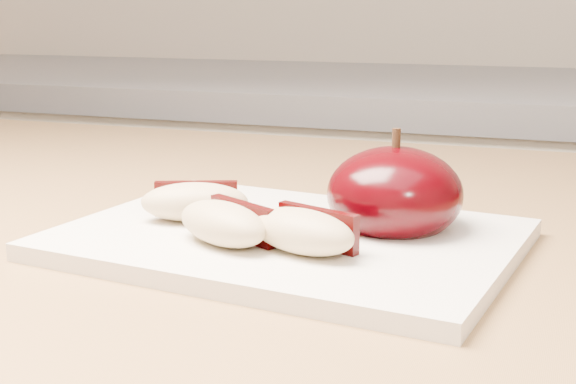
% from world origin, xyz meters
% --- Properties ---
extents(back_cabinet, '(2.40, 0.62, 0.94)m').
position_xyz_m(back_cabinet, '(0.00, 1.20, 0.47)').
color(back_cabinet, silver).
rests_on(back_cabinet, ground).
extents(cutting_board, '(0.29, 0.23, 0.01)m').
position_xyz_m(cutting_board, '(-0.08, 0.40, 0.91)').
color(cutting_board, silver).
rests_on(cutting_board, island_counter).
extents(apple_half, '(0.09, 0.09, 0.07)m').
position_xyz_m(apple_half, '(-0.02, 0.43, 0.93)').
color(apple_half, black).
rests_on(apple_half, cutting_board).
extents(apple_wedge_a, '(0.08, 0.06, 0.03)m').
position_xyz_m(apple_wedge_a, '(-0.14, 0.40, 0.92)').
color(apple_wedge_a, tan).
rests_on(apple_wedge_a, cutting_board).
extents(apple_wedge_b, '(0.08, 0.06, 0.03)m').
position_xyz_m(apple_wedge_b, '(-0.10, 0.36, 0.92)').
color(apple_wedge_b, tan).
rests_on(apple_wedge_b, cutting_board).
extents(apple_wedge_c, '(0.08, 0.06, 0.03)m').
position_xyz_m(apple_wedge_c, '(-0.05, 0.36, 0.92)').
color(apple_wedge_c, tan).
rests_on(apple_wedge_c, cutting_board).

